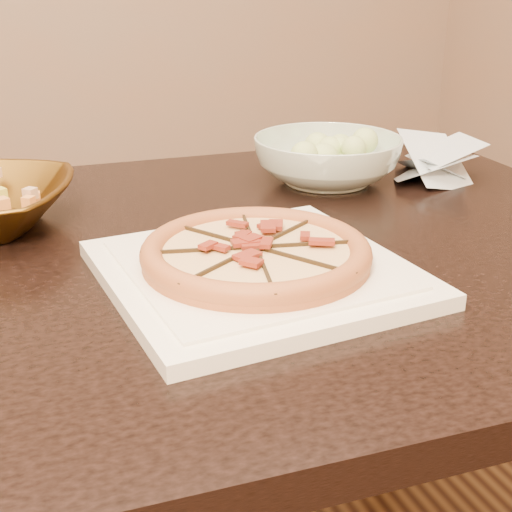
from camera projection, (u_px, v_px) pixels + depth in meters
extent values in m
cube|color=black|center=(141.00, 268.00, 0.89)|extent=(1.42, 0.94, 0.04)
cylinder|color=black|center=(391.00, 324.00, 1.55)|extent=(0.07, 0.07, 0.71)
cube|color=white|center=(256.00, 273.00, 0.80)|extent=(0.35, 0.35, 0.02)
cube|color=white|center=(256.00, 264.00, 0.80)|extent=(0.30, 0.30, 0.00)
cylinder|color=#AC572A|center=(256.00, 258.00, 0.80)|extent=(0.25, 0.25, 0.01)
torus|color=#AC572A|center=(256.00, 251.00, 0.79)|extent=(0.26, 0.26, 0.03)
cylinder|color=#F9E595|center=(256.00, 252.00, 0.79)|extent=(0.21, 0.21, 0.01)
cube|color=black|center=(256.00, 248.00, 0.79)|extent=(0.06, 0.25, 0.01)
cube|color=black|center=(256.00, 248.00, 0.79)|extent=(0.14, 0.22, 0.01)
cube|color=black|center=(256.00, 248.00, 0.79)|extent=(0.25, 0.06, 0.01)
cube|color=black|center=(256.00, 248.00, 0.79)|extent=(0.22, 0.14, 0.01)
cube|color=maroon|center=(272.00, 244.00, 0.79)|extent=(0.03, 0.02, 0.00)
cube|color=maroon|center=(289.00, 239.00, 0.81)|extent=(0.03, 0.02, 0.00)
cube|color=maroon|center=(295.00, 230.00, 0.83)|extent=(0.03, 0.02, 0.00)
cube|color=maroon|center=(265.00, 238.00, 0.81)|extent=(0.03, 0.03, 0.00)
cube|color=maroon|center=(260.00, 230.00, 0.84)|extent=(0.02, 0.03, 0.00)
cube|color=maroon|center=(242.00, 223.00, 0.86)|extent=(0.02, 0.03, 0.00)
cube|color=maroon|center=(241.00, 236.00, 0.82)|extent=(0.02, 0.03, 0.00)
cube|color=maroon|center=(218.00, 234.00, 0.82)|extent=(0.02, 0.03, 0.00)
cube|color=maroon|center=(190.00, 236.00, 0.82)|extent=(0.03, 0.03, 0.00)
cube|color=maroon|center=(220.00, 245.00, 0.79)|extent=(0.03, 0.02, 0.00)
cube|color=maroon|center=(200.00, 252.00, 0.77)|extent=(0.02, 0.02, 0.00)
cube|color=maroon|center=(239.00, 250.00, 0.78)|extent=(0.03, 0.02, 0.00)
cube|color=maroon|center=(231.00, 259.00, 0.75)|extent=(0.03, 0.03, 0.00)
cube|color=maroon|center=(238.00, 270.00, 0.73)|extent=(0.03, 0.03, 0.00)
cube|color=maroon|center=(258.00, 255.00, 0.76)|extent=(0.02, 0.03, 0.00)
cube|color=maroon|center=(276.00, 263.00, 0.74)|extent=(0.01, 0.02, 0.00)
cube|color=maroon|center=(306.00, 266.00, 0.74)|extent=(0.02, 0.03, 0.00)
cube|color=maroon|center=(286.00, 251.00, 0.77)|extent=(0.03, 0.03, 0.00)
cube|color=maroon|center=(311.00, 249.00, 0.78)|extent=(0.03, 0.02, 0.00)
cube|color=gold|center=(1.00, 174.00, 0.93)|extent=(0.03, 0.03, 0.03)
imported|color=silver|center=(327.00, 160.00, 1.16)|extent=(0.25, 0.25, 0.07)
sphere|color=#C7DE7D|center=(329.00, 126.00, 1.13)|extent=(0.04, 0.04, 0.04)
sphere|color=#C7DE7D|center=(337.00, 124.00, 1.15)|extent=(0.04, 0.04, 0.04)
sphere|color=#C7DE7D|center=(336.00, 121.00, 1.17)|extent=(0.04, 0.04, 0.04)
sphere|color=#C7DE7D|center=(327.00, 124.00, 1.15)|extent=(0.04, 0.04, 0.04)
sphere|color=#C7DE7D|center=(317.00, 122.00, 1.16)|extent=(0.04, 0.04, 0.04)
sphere|color=#C7DE7D|center=(327.00, 126.00, 1.14)|extent=(0.04, 0.04, 0.04)
sphere|color=#C7DE7D|center=(313.00, 125.00, 1.14)|extent=(0.04, 0.04, 0.04)
sphere|color=#C7DE7D|center=(299.00, 127.00, 1.13)|extent=(0.04, 0.04, 0.04)
sphere|color=#C7DE7D|center=(321.00, 127.00, 1.13)|extent=(0.04, 0.04, 0.04)
sphere|color=#C7DE7D|center=(317.00, 130.00, 1.11)|extent=(0.04, 0.04, 0.04)
sphere|color=#C7DE7D|center=(328.00, 127.00, 1.13)|extent=(0.04, 0.04, 0.04)
sphere|color=#C7DE7D|center=(335.00, 130.00, 1.11)|extent=(0.04, 0.04, 0.04)
sphere|color=#C7DE7D|center=(352.00, 131.00, 1.10)|extent=(0.04, 0.04, 0.04)
sphere|color=#C7DE7D|center=(339.00, 127.00, 1.13)|extent=(0.04, 0.04, 0.04)
sphere|color=#C7DE7D|center=(354.00, 126.00, 1.13)|extent=(0.04, 0.04, 0.04)
cube|color=#C94C07|center=(337.00, 127.00, 1.17)|extent=(0.02, 0.02, 0.01)
cube|color=#C94C07|center=(305.00, 132.00, 1.14)|extent=(0.02, 0.02, 0.01)
cube|color=#C94C07|center=(342.00, 136.00, 1.11)|extent=(0.02, 0.02, 0.01)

